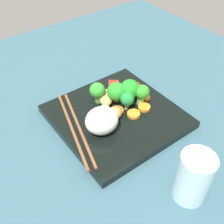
% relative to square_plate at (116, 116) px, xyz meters
% --- Properties ---
extents(ground_plane, '(1.10, 1.10, 0.02)m').
position_rel_square_plate_xyz_m(ground_plane, '(0.00, 0.00, -0.02)').
color(ground_plane, '#355A67').
extents(square_plate, '(0.27, 0.27, 0.02)m').
position_rel_square_plate_xyz_m(square_plate, '(0.00, 0.00, 0.00)').
color(square_plate, black).
rests_on(square_plate, ground_plane).
extents(rice_mound, '(0.08, 0.08, 0.06)m').
position_rel_square_plate_xyz_m(rice_mound, '(0.06, 0.02, 0.04)').
color(rice_mound, white).
rests_on(rice_mound, square_plate).
extents(broccoli_floret_0, '(0.03, 0.03, 0.05)m').
position_rel_square_plate_xyz_m(broccoli_floret_0, '(-0.03, -0.00, 0.04)').
color(broccoli_floret_0, '#71BB5C').
rests_on(broccoli_floret_0, square_plate).
extents(broccoli_floret_1, '(0.03, 0.03, 0.05)m').
position_rel_square_plate_xyz_m(broccoli_floret_1, '(-0.07, 0.01, 0.04)').
color(broccoli_floret_1, '#71AF4E').
rests_on(broccoli_floret_1, square_plate).
extents(broccoli_floret_2, '(0.04, 0.04, 0.05)m').
position_rel_square_plate_xyz_m(broccoli_floret_2, '(0.01, -0.06, 0.04)').
color(broccoli_floret_2, '#6EAD4E').
rests_on(broccoli_floret_2, square_plate).
extents(broccoli_floret_3, '(0.05, 0.05, 0.06)m').
position_rel_square_plate_xyz_m(broccoli_floret_3, '(-0.02, -0.03, 0.04)').
color(broccoli_floret_3, '#7EAF55').
rests_on(broccoli_floret_3, square_plate).
extents(broccoli_floret_4, '(0.05, 0.05, 0.06)m').
position_rel_square_plate_xyz_m(broccoli_floret_4, '(-0.05, -0.02, 0.04)').
color(broccoli_floret_4, '#6DA643').
rests_on(broccoli_floret_4, square_plate).
extents(carrot_slice_0, '(0.04, 0.04, 0.01)m').
position_rel_square_plate_xyz_m(carrot_slice_0, '(-0.06, 0.03, 0.01)').
color(carrot_slice_0, orange).
rests_on(carrot_slice_0, square_plate).
extents(carrot_slice_1, '(0.04, 0.04, 0.00)m').
position_rel_square_plate_xyz_m(carrot_slice_1, '(-0.06, -0.06, 0.01)').
color(carrot_slice_1, orange).
rests_on(carrot_slice_1, square_plate).
extents(carrot_slice_2, '(0.04, 0.04, 0.01)m').
position_rel_square_plate_xyz_m(carrot_slice_2, '(-0.06, -0.04, 0.01)').
color(carrot_slice_2, orange).
rests_on(carrot_slice_2, square_plate).
extents(carrot_slice_3, '(0.04, 0.04, 0.01)m').
position_rel_square_plate_xyz_m(carrot_slice_3, '(-0.03, 0.03, 0.01)').
color(carrot_slice_3, orange).
rests_on(carrot_slice_3, square_plate).
extents(carrot_slice_4, '(0.03, 0.03, 0.01)m').
position_rel_square_plate_xyz_m(carrot_slice_4, '(-0.09, -0.00, 0.01)').
color(carrot_slice_4, orange).
rests_on(carrot_slice_4, square_plate).
extents(carrot_slice_5, '(0.04, 0.04, 0.00)m').
position_rel_square_plate_xyz_m(carrot_slice_5, '(-0.01, -0.01, 0.01)').
color(carrot_slice_5, orange).
rests_on(carrot_slice_5, square_plate).
extents(pepper_chunk_0, '(0.03, 0.03, 0.02)m').
position_rel_square_plate_xyz_m(pepper_chunk_0, '(-0.09, -0.03, 0.02)').
color(pepper_chunk_0, red).
rests_on(pepper_chunk_0, square_plate).
extents(pepper_chunk_1, '(0.03, 0.03, 0.02)m').
position_rel_square_plate_xyz_m(pepper_chunk_1, '(-0.05, -0.08, 0.02)').
color(pepper_chunk_1, red).
rests_on(pepper_chunk_1, square_plate).
extents(chicken_piece_0, '(0.04, 0.04, 0.02)m').
position_rel_square_plate_xyz_m(chicken_piece_0, '(0.02, -0.02, 0.02)').
color(chicken_piece_0, tan).
rests_on(chicken_piece_0, square_plate).
extents(chicken_piece_1, '(0.03, 0.04, 0.02)m').
position_rel_square_plate_xyz_m(chicken_piece_1, '(-0.02, -0.06, 0.02)').
color(chicken_piece_1, tan).
rests_on(chicken_piece_1, square_plate).
extents(chicken_piece_2, '(0.04, 0.04, 0.02)m').
position_rel_square_plate_xyz_m(chicken_piece_2, '(-0.00, -0.04, 0.02)').
color(chicken_piece_2, tan).
rests_on(chicken_piece_2, square_plate).
extents(chicken_piece_3, '(0.05, 0.05, 0.03)m').
position_rel_square_plate_xyz_m(chicken_piece_3, '(0.01, 0.01, 0.02)').
color(chicken_piece_3, tan).
rests_on(chicken_piece_3, square_plate).
extents(chopstick_pair, '(0.09, 0.24, 0.01)m').
position_rel_square_plate_xyz_m(chopstick_pair, '(0.10, -0.01, 0.01)').
color(chopstick_pair, brown).
rests_on(chopstick_pair, square_plate).
extents(drinking_glass, '(0.06, 0.06, 0.10)m').
position_rel_square_plate_xyz_m(drinking_glass, '(0.01, 0.24, 0.04)').
color(drinking_glass, silver).
rests_on(drinking_glass, ground_plane).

